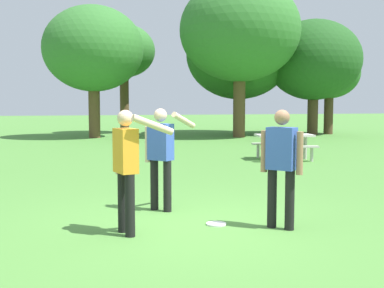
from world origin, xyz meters
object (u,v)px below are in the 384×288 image
person_thrower (161,151)px  tree_broad_center (124,52)px  tree_far_right (240,31)px  tree_back_left (314,60)px  person_bystander (127,162)px  picnic_table_near (284,141)px  frisbee (216,224)px  tree_back_right (329,73)px  tree_tall_left (93,49)px  person_catcher (281,161)px  tree_slender_mid (239,55)px

person_thrower → tree_broad_center: (1.54, 19.83, 3.54)m
tree_far_right → tree_back_left: size_ratio=1.27×
person_bystander → picnic_table_near: size_ratio=0.87×
tree_far_right → person_bystander: bearing=-114.0°
frisbee → tree_back_right: size_ratio=0.06×
tree_tall_left → tree_broad_center: bearing=59.6°
tree_back_right → person_thrower: bearing=-126.6°
person_bystander → tree_back_right: tree_back_right is taller
tree_broad_center → tree_tall_left: bearing=-120.4°
frisbee → picnic_table_near: bearing=59.0°
tree_back_left → tree_back_right: 1.27m
tree_tall_left → tree_back_right: (12.54, -0.23, -1.00)m
person_catcher → tree_slender_mid: 20.76m
picnic_table_near → tree_far_right: bearing=78.8°
frisbee → tree_broad_center: (0.95, 20.94, 4.49)m
person_bystander → tree_far_right: bearing=66.0°
person_thrower → tree_broad_center: bearing=85.6°
person_catcher → tree_slender_mid: bearing=72.3°
tree_back_left → tree_far_right: bearing=-169.2°
person_thrower → tree_back_left: size_ratio=0.27×
person_bystander → picnic_table_near: bearing=52.7°
frisbee → tree_tall_left: 18.40m
person_thrower → tree_slender_mid: bearing=67.1°
person_bystander → frisbee: size_ratio=5.70×
tree_tall_left → tree_far_right: tree_far_right is taller
person_catcher → frisbee: person_catcher is taller
frisbee → tree_far_right: (6.17, 16.58, 5.22)m
person_thrower → tree_tall_left: (-0.26, 16.77, 3.33)m
tree_tall_left → tree_back_left: 11.49m
tree_broad_center → tree_back_left: bearing=-19.9°
tree_broad_center → tree_far_right: 6.84m
person_catcher → frisbee: bearing=153.3°
tree_tall_left → person_bystander: bearing=-91.4°
person_bystander → frisbee: bearing=8.3°
tree_tall_left → tree_back_left: tree_tall_left is taller
tree_tall_left → tree_slender_mid: 7.96m
person_bystander → person_catcher: bearing=-5.9°
tree_back_right → picnic_table_near: bearing=-125.2°
person_bystander → tree_back_left: size_ratio=0.27×
tree_slender_mid → tree_back_left: 4.00m
person_catcher → tree_broad_center: tree_broad_center is taller
person_bystander → tree_tall_left: 18.38m
person_catcher → tree_broad_center: size_ratio=0.27×
tree_far_right → person_catcher: bearing=-107.5°
person_bystander → tree_broad_center: 21.54m
person_bystander → tree_back_left: 21.48m
person_catcher → tree_slender_mid: tree_slender_mid is taller
tree_back_right → person_catcher: bearing=-121.1°
tree_back_left → picnic_table_near: bearing=-121.6°
person_catcher → frisbee: size_ratio=5.70×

